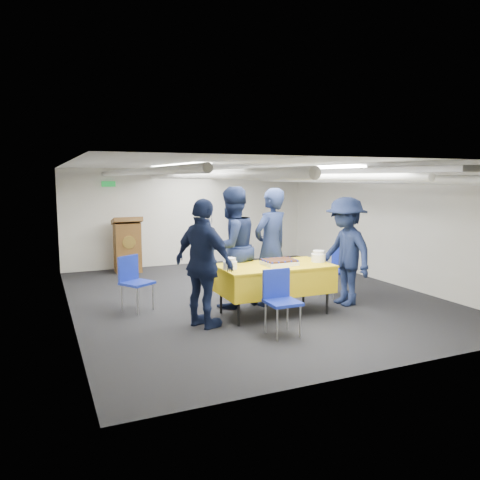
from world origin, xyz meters
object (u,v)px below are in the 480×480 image
(sheet_cake, at_px, (279,262))
(chair_left, at_px, (133,277))
(chair_right, at_px, (336,266))
(sailor_b, at_px, (232,247))
(podium, at_px, (127,245))
(sailor_a, at_px, (271,247))
(sailor_d, at_px, (345,251))
(chair_near, at_px, (280,295))
(serving_table, at_px, (274,278))
(sailor_c, at_px, (204,264))

(sheet_cake, bearing_deg, chair_left, 151.65)
(chair_right, bearing_deg, sailor_b, 176.51)
(chair_left, bearing_deg, podium, 81.57)
(sailor_a, xyz_separation_m, sailor_d, (1.13, -0.48, -0.07))
(sheet_cake, height_order, podium, podium)
(podium, bearing_deg, chair_right, -50.14)
(chair_right, distance_m, sailor_d, 0.66)
(sheet_cake, distance_m, chair_near, 0.97)
(chair_left, relative_size, sailor_a, 0.45)
(serving_table, bearing_deg, sailor_c, -171.54)
(sheet_cake, bearing_deg, sailor_a, 76.50)
(chair_left, relative_size, sailor_b, 0.45)
(podium, relative_size, chair_right, 1.44)
(sheet_cake, xyz_separation_m, chair_near, (-0.43, -0.82, -0.28))
(podium, height_order, chair_left, podium)
(podium, bearing_deg, sailor_c, -86.13)
(chair_near, bearing_deg, podium, 102.76)
(serving_table, relative_size, sheet_cake, 3.41)
(chair_near, xyz_separation_m, sailor_a, (0.56, 1.35, 0.43))
(serving_table, distance_m, sailor_a, 0.67)
(serving_table, xyz_separation_m, sheet_cake, (0.07, -0.03, 0.25))
(sheet_cake, xyz_separation_m, sailor_b, (-0.50, 0.69, 0.16))
(sailor_a, bearing_deg, chair_left, -34.93)
(sheet_cake, height_order, sailor_d, sailor_d)
(sailor_d, bearing_deg, chair_left, -109.65)
(sheet_cake, distance_m, podium, 4.47)
(serving_table, xyz_separation_m, sailor_d, (1.33, 0.02, 0.33))
(podium, xyz_separation_m, chair_right, (3.02, -3.62, -0.08))
(chair_left, distance_m, sailor_c, 1.50)
(sheet_cake, bearing_deg, podium, 110.48)
(chair_near, xyz_separation_m, sailor_b, (-0.07, 1.51, 0.45))
(podium, relative_size, sailor_c, 0.69)
(chair_left, bearing_deg, sailor_d, -17.63)
(podium, distance_m, sailor_b, 3.67)
(podium, bearing_deg, sailor_d, -55.74)
(sailor_b, distance_m, sailor_d, 1.87)
(chair_near, bearing_deg, sheet_cake, 62.34)
(sheet_cake, height_order, sailor_c, sailor_c)
(chair_near, relative_size, chair_left, 1.00)
(serving_table, height_order, chair_left, chair_left)
(podium, distance_m, chair_near, 5.13)
(podium, bearing_deg, sheet_cake, -69.52)
(chair_right, height_order, sailor_a, sailor_a)
(podium, height_order, sailor_a, sailor_a)
(sheet_cake, height_order, sailor_a, sailor_a)
(sheet_cake, relative_size, chair_left, 0.58)
(chair_left, xyz_separation_m, sailor_d, (3.28, -1.04, 0.36))
(serving_table, xyz_separation_m, sailor_b, (-0.43, 0.66, 0.42))
(chair_right, xyz_separation_m, chair_left, (-3.48, 0.52, 0.00))
(podium, relative_size, sailor_d, 0.70)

